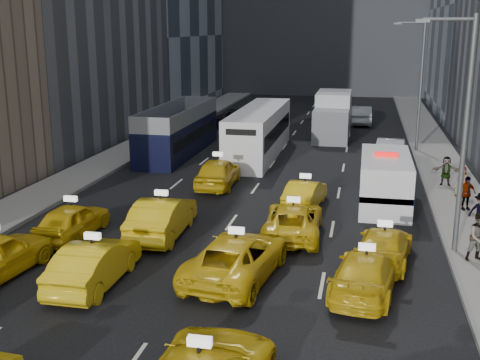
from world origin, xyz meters
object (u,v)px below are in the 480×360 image
object	(u,v)px
city_bus	(259,132)
box_truck	(333,116)
double_decker	(178,130)
nypd_van	(385,181)

from	to	relation	value
city_bus	box_truck	distance (m)	9.10
city_bus	double_decker	bearing A→B (deg)	179.79
nypd_van	city_bus	world-z (taller)	city_bus
double_decker	city_bus	distance (m)	5.57
nypd_van	box_truck	xyz separation A→B (m)	(-3.59, 18.34, 0.54)
nypd_van	city_bus	xyz separation A→B (m)	(-8.08, 10.42, 0.39)
nypd_van	double_decker	world-z (taller)	double_decker
double_decker	city_bus	world-z (taller)	double_decker
nypd_van	box_truck	size ratio (longest dim) A/B	0.79
box_truck	nypd_van	bearing A→B (deg)	-71.82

